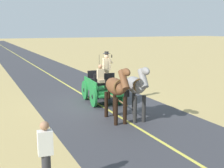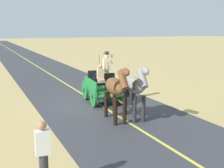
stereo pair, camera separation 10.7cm
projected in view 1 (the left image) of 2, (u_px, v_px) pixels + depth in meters
The scene contains 7 objects.
ground_plane at pixel (98, 104), 13.91m from camera, with size 200.00×200.00×0.00m, color tan.
road_surface at pixel (98, 104), 13.91m from camera, with size 5.78×160.00×0.01m, color #38383D.
road_centre_stripe at pixel (98, 104), 13.90m from camera, with size 0.12×160.00×0.00m, color #DBCC4C.
horse_drawn_carriage at pixel (102, 86), 14.08m from camera, with size 1.63×4.52×2.50m.
horse_near_side at pixel (136, 87), 11.33m from camera, with size 0.79×2.15×2.21m.
horse_off_side at pixel (116, 88), 11.06m from camera, with size 0.69×2.14×2.21m.
pedestrian_walking at pixel (46, 155), 6.26m from camera, with size 0.34×0.23×1.63m.
Camera 1 is at (5.15, 12.47, 3.56)m, focal length 46.35 mm.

